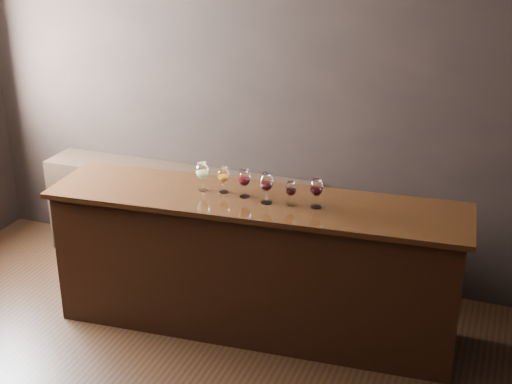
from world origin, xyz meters
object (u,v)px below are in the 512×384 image
(glass_red_d, at_px, (317,188))
(glass_white, at_px, (202,171))
(glass_amber, at_px, (223,175))
(glass_red_b, at_px, (266,183))
(bar_counter, at_px, (255,267))
(glass_red_c, at_px, (291,189))
(back_bar_shelf, at_px, (176,216))
(glass_red_a, at_px, (244,179))

(glass_red_d, bearing_deg, glass_white, 179.76)
(glass_amber, relative_size, glass_red_b, 0.86)
(bar_counter, relative_size, glass_red_b, 13.12)
(glass_white, distance_m, glass_red_b, 0.51)
(glass_red_b, bearing_deg, glass_red_c, 7.97)
(glass_red_b, bearing_deg, glass_amber, 168.43)
(bar_counter, relative_size, glass_red_c, 16.69)
(back_bar_shelf, height_order, glass_amber, glass_amber)
(glass_amber, bearing_deg, glass_white, -173.61)
(glass_red_d, bearing_deg, glass_red_c, -171.10)
(back_bar_shelf, bearing_deg, glass_red_d, -26.66)
(glass_red_d, bearing_deg, bar_counter, -178.63)
(back_bar_shelf, bearing_deg, glass_white, -49.87)
(glass_red_a, relative_size, glass_red_b, 0.92)
(back_bar_shelf, distance_m, glass_red_d, 1.79)
(glass_amber, distance_m, glass_red_d, 0.69)
(glass_red_c, bearing_deg, glass_red_d, 8.90)
(bar_counter, xyz_separation_m, glass_red_b, (0.10, -0.04, 0.68))
(glass_red_a, distance_m, glass_red_c, 0.35)
(glass_white, xyz_separation_m, glass_red_a, (0.32, -0.01, -0.01))
(glass_amber, xyz_separation_m, glass_red_c, (0.51, -0.05, -0.01))
(bar_counter, distance_m, glass_red_c, 0.71)
(glass_red_a, height_order, glass_red_c, glass_red_a)
(glass_white, relative_size, glass_amber, 1.12)
(glass_white, distance_m, glass_red_d, 0.84)
(glass_red_c, height_order, glass_red_d, glass_red_d)
(glass_red_a, distance_m, glass_red_d, 0.52)
(glass_red_c, bearing_deg, glass_white, 177.41)
(bar_counter, bearing_deg, back_bar_shelf, 139.32)
(glass_amber, bearing_deg, glass_red_c, -5.29)
(bar_counter, xyz_separation_m, glass_white, (-0.40, 0.01, 0.68))
(glass_white, bearing_deg, glass_amber, 6.39)
(back_bar_shelf, distance_m, glass_red_c, 1.66)
(back_bar_shelf, height_order, glass_red_a, glass_red_a)
(bar_counter, distance_m, glass_red_b, 0.69)
(back_bar_shelf, relative_size, glass_red_c, 13.61)
(bar_counter, relative_size, glass_white, 13.65)
(glass_white, distance_m, glass_amber, 0.16)
(glass_red_b, bearing_deg, back_bar_shelf, 145.03)
(glass_amber, relative_size, glass_red_c, 1.09)
(glass_amber, distance_m, glass_red_a, 0.17)
(bar_counter, bearing_deg, glass_white, 173.40)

